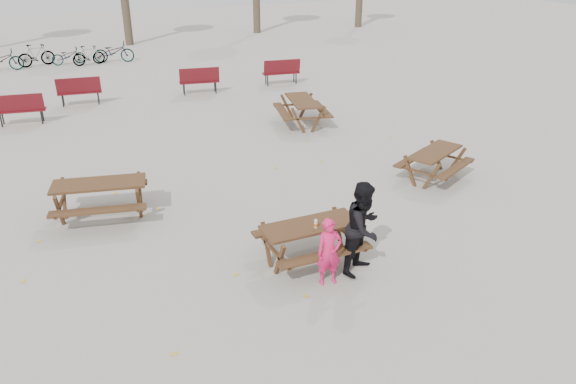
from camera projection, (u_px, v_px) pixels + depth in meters
name	position (u px, v px, depth m)	size (l,w,h in m)	color
ground	(310.00, 261.00, 10.52)	(80.00, 80.00, 0.00)	gray
main_picnic_table	(311.00, 233.00, 10.28)	(1.80, 1.45, 0.78)	#341D13
food_tray	(328.00, 223.00, 10.19)	(0.18, 0.11, 0.04)	white
bread_roll	(329.00, 221.00, 10.18)	(0.14, 0.06, 0.05)	tan
soda_bottle	(316.00, 224.00, 10.04)	(0.07, 0.07, 0.17)	silver
child	(329.00, 252.00, 9.61)	(0.45, 0.29, 1.23)	#E11C5B
adult	(364.00, 228.00, 9.88)	(0.84, 0.66, 1.73)	black
picnic_table_east	(434.00, 165.00, 13.92)	(1.70, 1.37, 0.73)	#341D13
picnic_table_north	(101.00, 200.00, 11.95)	(1.92, 1.54, 0.83)	#341D13
picnic_table_far	(302.00, 112.00, 17.89)	(1.91, 1.54, 0.82)	#341D13
park_bench_row	(154.00, 86.00, 20.50)	(11.35, 2.29, 1.03)	maroon
bicycle_row	(61.00, 56.00, 25.96)	(6.79, 1.56, 1.01)	black
fallen_leaves	(281.00, 203.00, 12.78)	(11.00, 11.00, 0.01)	gold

